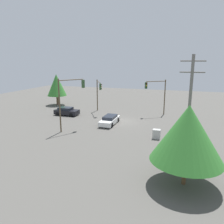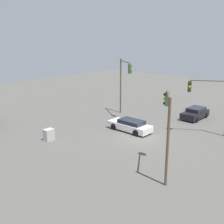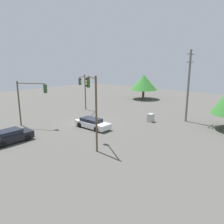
{
  "view_description": "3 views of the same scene",
  "coord_description": "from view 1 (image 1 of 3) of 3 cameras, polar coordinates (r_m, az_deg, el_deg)",
  "views": [
    {
      "loc": [
        8.85,
        -30.83,
        8.99
      ],
      "look_at": [
        -0.58,
        -2.39,
        1.98
      ],
      "focal_mm": 35.0,
      "sensor_mm": 36.0,
      "label": 1
    },
    {
      "loc": [
        20.57,
        15.42,
        9.63
      ],
      "look_at": [
        0.47,
        -2.9,
        2.17
      ],
      "focal_mm": 45.0,
      "sensor_mm": 36.0,
      "label": 2
    },
    {
      "loc": [
        -19.38,
        -20.42,
        8.05
      ],
      "look_at": [
        0.96,
        -3.26,
        1.89
      ],
      "focal_mm": 35.0,
      "sensor_mm": 36.0,
      "label": 3
    }
  ],
  "objects": [
    {
      "name": "electrical_cabinet",
      "position": [
        26.53,
        11.56,
        -5.64
      ],
      "size": [
        0.9,
        0.69,
        1.11
      ],
      "primitive_type": "cube",
      "color": "#B2B2AD",
      "rests_on": "ground_plane"
    },
    {
      "name": "traffic_signal_cross",
      "position": [
        37.34,
        11.71,
        5.36
      ],
      "size": [
        3.21,
        2.31,
        5.97
      ],
      "rotation": [
        0.0,
        0.0,
        3.74
      ],
      "color": "brown",
      "rests_on": "ground_plane"
    },
    {
      "name": "tree_corner",
      "position": [
        16.46,
        19.12,
        -5.31
      ],
      "size": [
        5.23,
        5.23,
        6.05
      ],
      "color": "brown",
      "rests_on": "ground_plane"
    },
    {
      "name": "sedan_white",
      "position": [
        31.79,
        -0.61,
        -2.1
      ],
      "size": [
        1.89,
        4.74,
        1.23
      ],
      "rotation": [
        0.0,
        0.0,
        3.14
      ],
      "color": "silver",
      "rests_on": "ground_plane"
    },
    {
      "name": "tree_behind",
      "position": [
        46.65,
        -14.26,
        6.82
      ],
      "size": [
        3.92,
        3.92,
        6.37
      ],
      "color": "brown",
      "rests_on": "ground_plane"
    },
    {
      "name": "ground_plane",
      "position": [
        33.31,
        2.25,
        -2.49
      ],
      "size": [
        80.0,
        80.0,
        0.0
      ],
      "primitive_type": "plane",
      "color": "#54514C"
    },
    {
      "name": "sedan_dark",
      "position": [
        37.93,
        -11.79,
        0.19
      ],
      "size": [
        4.05,
        1.95,
        1.33
      ],
      "rotation": [
        0.0,
        0.0,
        -1.57
      ],
      "color": "black",
      "rests_on": "ground_plane"
    },
    {
      "name": "traffic_signal_main",
      "position": [
        28.76,
        -11.18,
        4.31
      ],
      "size": [
        2.23,
        3.26,
        6.89
      ],
      "rotation": [
        0.0,
        0.0,
        0.99
      ],
      "color": "brown",
      "rests_on": "ground_plane"
    },
    {
      "name": "traffic_signal_aux",
      "position": [
        38.63,
        -3.54,
        5.63
      ],
      "size": [
        2.22,
        3.49,
        5.7
      ],
      "rotation": [
        0.0,
        0.0,
        -1.04
      ],
      "color": "brown",
      "rests_on": "ground_plane"
    },
    {
      "name": "utility_pole_tall",
      "position": [
        21.76,
        19.63,
        2.07
      ],
      "size": [
        2.2,
        0.28,
        9.6
      ],
      "color": "slate",
      "rests_on": "ground_plane"
    }
  ]
}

